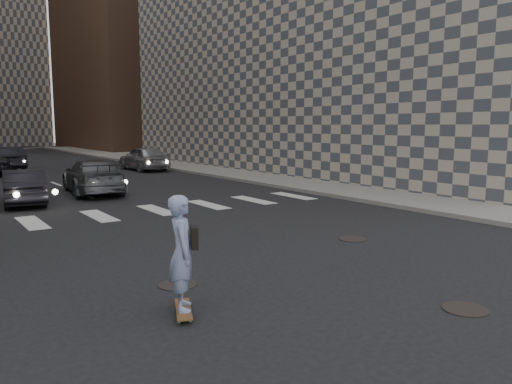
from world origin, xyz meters
The scene contains 12 objects.
ground centered at (0.00, 0.00, 0.00)m, with size 160.00×160.00×0.00m, color black.
sidewalk_right centered at (14.50, 20.00, 0.07)m, with size 13.00×80.00×0.15m, color gray.
building_right centered at (18.49, 18.49, 10.98)m, with size 15.00×33.00×22.00m.
tower_right centered at (20.00, 55.00, 18.00)m, with size 18.00×24.00×36.00m, color brown.
manhole_a centered at (1.20, -2.50, 0.01)m, with size 0.70×0.70×0.02m, color black.
manhole_b centered at (-2.00, 1.20, 0.01)m, with size 0.70×0.70×0.02m, color black.
manhole_c centered at (3.30, 2.00, 0.01)m, with size 0.70×0.70×0.02m, color black.
skateboarder centered at (-2.55, -0.15, 0.98)m, with size 0.64×0.95×1.86m.
traffic_car_a centered at (-2.50, 13.00, 0.65)m, with size 1.37×3.92×1.29m, color black.
traffic_car_b centered at (0.50, 14.50, 0.73)m, with size 2.04×5.03×1.46m, color #53555A.
traffic_car_d centered at (6.50, 23.68, 0.79)m, with size 1.87×4.66×1.59m, color #A9AAB0.
traffic_car_e centered at (-0.70, 28.86, 0.76)m, with size 1.60×4.59×1.51m, color black.
Camera 1 is at (-5.82, -6.83, 2.89)m, focal length 35.00 mm.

